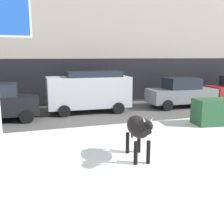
% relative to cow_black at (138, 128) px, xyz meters
% --- Properties ---
extents(ground_plane, '(120.00, 120.00, 0.00)m').
position_rel_cow_black_xyz_m(ground_plane, '(-0.32, -0.83, -0.99)').
color(ground_plane, white).
extents(road_strip, '(60.00, 5.60, 0.01)m').
position_rel_cow_black_xyz_m(road_strip, '(-0.32, 7.19, -0.99)').
color(road_strip, '#514F4C').
rests_on(road_strip, ground).
extents(building_facade, '(44.00, 6.10, 13.00)m').
position_rel_cow_black_xyz_m(building_facade, '(-0.32, 12.89, 5.49)').
color(building_facade, '#A39989').
rests_on(building_facade, ground).
extents(cow_black, '(0.78, 1.93, 1.54)m').
position_rel_cow_black_xyz_m(cow_black, '(0.00, 0.00, 0.00)').
color(cow_black, black).
rests_on(cow_black, ground).
extents(car_black_hatchback, '(3.57, 2.04, 1.86)m').
position_rel_cow_black_xyz_m(car_black_hatchback, '(-4.29, 6.79, -0.07)').
color(car_black_hatchback, black).
rests_on(car_black_hatchback, ground).
extents(car_silver_van, '(4.67, 2.26, 2.32)m').
position_rel_cow_black_xyz_m(car_silver_van, '(0.31, 7.57, 0.25)').
color(car_silver_van, '#B7BABF').
rests_on(car_silver_van, ground).
extents(car_grey_sedan, '(4.27, 2.11, 1.84)m').
position_rel_cow_black_xyz_m(car_grey_sedan, '(6.16, 7.27, -0.09)').
color(car_grey_sedan, slate).
rests_on(car_grey_sedan, ground).
extents(pedestrian_near_billboard, '(0.36, 0.24, 1.73)m').
position_rel_cow_black_xyz_m(pedestrian_near_billboard, '(-0.49, 10.52, -0.11)').
color(pedestrian_near_billboard, '#282833').
rests_on(pedestrian_near_billboard, ground).
extents(dumpster, '(1.83, 1.32, 1.20)m').
position_rel_cow_black_xyz_m(dumpster, '(5.12, 2.94, -0.39)').
color(dumpster, '#285633').
rests_on(dumpster, ground).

